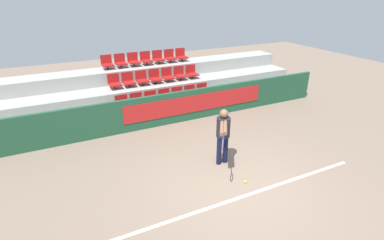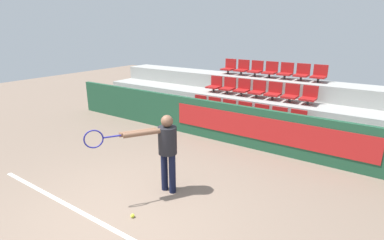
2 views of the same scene
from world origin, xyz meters
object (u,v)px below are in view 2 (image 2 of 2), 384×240
Objects in this scene: tennis_player at (164,146)px; stadium_chair_2 at (227,110)px; stadium_chair_9 at (242,88)px; stadium_chair_14 at (229,67)px; stadium_chair_15 at (242,68)px; stadium_chair_13 at (309,96)px; stadium_chair_17 at (270,71)px; stadium_chair_18 at (286,72)px; stadium_chair_10 at (258,90)px; stadium_chair_12 at (291,94)px; stadium_chair_6 at (297,122)px; stadium_chair_1 at (212,107)px; stadium_chair_19 at (302,73)px; stadium_chair_5 at (278,118)px; stadium_chair_11 at (274,92)px; stadium_chair_7 at (215,85)px; stadium_chair_0 at (198,105)px; stadium_chair_8 at (228,86)px; stadium_chair_20 at (319,75)px; stadium_chair_3 at (243,112)px; stadium_chair_16 at (256,69)px; tennis_ball at (133,216)px; stadium_chair_4 at (260,115)px.

stadium_chair_2 is at bearing 131.69° from tennis_player.
stadium_chair_14 reaches higher than stadium_chair_9.
stadium_chair_13 is at bearing -21.18° from stadium_chair_15.
stadium_chair_17 is 1.00× the size of stadium_chair_18.
stadium_chair_9 and stadium_chair_10 have the same top height.
stadium_chair_6 is at bearing -62.70° from stadium_chair_12.
tennis_player is at bearing -72.70° from stadium_chair_1.
stadium_chair_10 is 1.00× the size of stadium_chair_19.
stadium_chair_2 and stadium_chair_5 have the same top height.
stadium_chair_6 is at bearing -32.85° from stadium_chair_10.
stadium_chair_18 is (0.00, 0.98, 0.48)m from stadium_chair_11.
stadium_chair_7 reaches higher than stadium_chair_6.
stadium_chair_6 is at bearing 101.18° from tennis_player.
stadium_chair_8 reaches higher than stadium_chair_0.
stadium_chair_15 reaches higher than stadium_chair_10.
stadium_chair_11 is 1.00× the size of stadium_chair_14.
stadium_chair_18 reaches higher than stadium_chair_7.
stadium_chair_7 is at bearing -162.11° from stadium_chair_20.
stadium_chair_11 is 1.20m from stadium_chair_19.
stadium_chair_16 is at bearing 104.47° from stadium_chair_3.
tennis_ball is (0.72, -4.61, -0.67)m from stadium_chair_2.
stadium_chair_2 is 2.40m from stadium_chair_18.
stadium_chair_12 reaches higher than stadium_chair_3.
stadium_chair_13 is (2.02, 0.00, 0.00)m from stadium_chair_9.
stadium_chair_14 is at bearing 117.30° from stadium_chair_8.
stadium_chair_14 reaches higher than stadium_chair_3.
stadium_chair_2 is at bearing -117.30° from stadium_chair_18.
stadium_chair_17 is at bearing 127.75° from stadium_chair_6.
stadium_chair_4 is 4.67m from tennis_ball.
stadium_chair_18 reaches higher than stadium_chair_12.
stadium_chair_19 is at bearing 44.09° from stadium_chair_10.
stadium_chair_17 is (0.50, 1.96, 0.96)m from stadium_chair_2.
stadium_chair_3 and stadium_chair_5 have the same top height.
stadium_chair_20 is (0.50, 0.98, 0.48)m from stadium_chair_12.
stadium_chair_5 is 0.33× the size of tennis_player.
stadium_chair_3 is 2.40m from stadium_chair_19.
stadium_chair_7 is (-1.01, 0.98, 0.48)m from stadium_chair_2.
stadium_chair_0 is at bearing 180.00° from stadium_chair_6.
stadium_chair_7 reaches higher than stadium_chair_2.
stadium_chair_5 is at bearing -44.09° from stadium_chair_15.
stadium_chair_8 is 2.02m from stadium_chair_12.
stadium_chair_14 is 1.01m from stadium_chair_16.
stadium_chair_7 and stadium_chair_10 have the same top height.
stadium_chair_16 reaches higher than stadium_chair_3.
stadium_chair_6 is 2.24m from stadium_chair_19.
stadium_chair_5 is 2.66m from stadium_chair_16.
tennis_player reaches higher than stadium_chair_4.
stadium_chair_19 is at bearing 62.70° from stadium_chair_11.
stadium_chair_2 is at bearing 180.00° from stadium_chair_5.
stadium_chair_8 is 0.33× the size of tennis_player.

